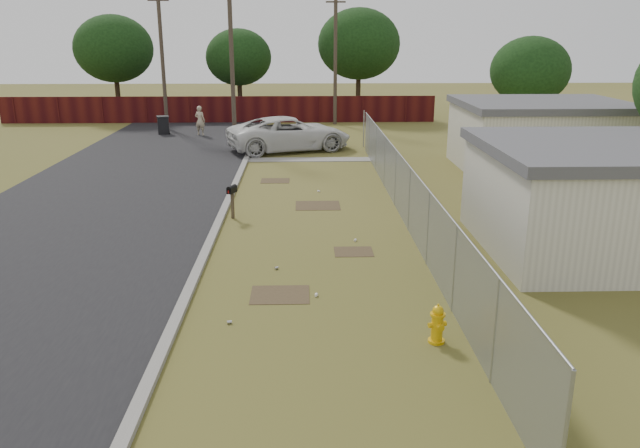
{
  "coord_description": "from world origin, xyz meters",
  "views": [
    {
      "loc": [
        -0.24,
        -18.74,
        5.99
      ],
      "look_at": [
        0.22,
        -2.84,
        1.1
      ],
      "focal_mm": 35.0,
      "sensor_mm": 36.0,
      "label": 1
    }
  ],
  "objects_px": {
    "fire_hydrant": "(437,325)",
    "mailbox": "(232,192)",
    "pickup_truck": "(290,134)",
    "pedestrian": "(200,121)",
    "trash_bin": "(163,125)"
  },
  "relations": [
    {
      "from": "fire_hydrant",
      "to": "mailbox",
      "type": "height_order",
      "value": "mailbox"
    },
    {
      "from": "mailbox",
      "to": "pickup_truck",
      "type": "bearing_deg",
      "value": 82.37
    },
    {
      "from": "fire_hydrant",
      "to": "pedestrian",
      "type": "distance_m",
      "value": 28.3
    },
    {
      "from": "mailbox",
      "to": "trash_bin",
      "type": "relative_size",
      "value": 1.03
    },
    {
      "from": "fire_hydrant",
      "to": "trash_bin",
      "type": "relative_size",
      "value": 0.76
    },
    {
      "from": "mailbox",
      "to": "trash_bin",
      "type": "height_order",
      "value": "mailbox"
    },
    {
      "from": "fire_hydrant",
      "to": "mailbox",
      "type": "bearing_deg",
      "value": 119.34
    },
    {
      "from": "mailbox",
      "to": "pedestrian",
      "type": "relative_size",
      "value": 0.64
    },
    {
      "from": "pickup_truck",
      "to": "trash_bin",
      "type": "xyz_separation_m",
      "value": [
        -7.89,
        5.85,
        -0.33
      ]
    },
    {
      "from": "fire_hydrant",
      "to": "pickup_truck",
      "type": "bearing_deg",
      "value": 98.83
    },
    {
      "from": "trash_bin",
      "to": "pickup_truck",
      "type": "bearing_deg",
      "value": -36.55
    },
    {
      "from": "pickup_truck",
      "to": "pedestrian",
      "type": "distance_m",
      "value": 7.66
    },
    {
      "from": "mailbox",
      "to": "trash_bin",
      "type": "xyz_separation_m",
      "value": [
        -6.2,
        18.44,
        -0.33
      ]
    },
    {
      "from": "fire_hydrant",
      "to": "pickup_truck",
      "type": "relative_size",
      "value": 0.13
    },
    {
      "from": "pedestrian",
      "to": "mailbox",
      "type": "bearing_deg",
      "value": 121.86
    }
  ]
}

